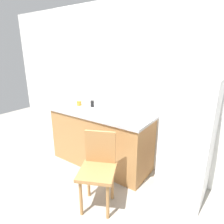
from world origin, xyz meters
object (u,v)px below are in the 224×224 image
refrigerator (188,141)px  dish_tray (131,119)px  chair (98,167)px  cup_orange (79,103)px  cup_white (70,102)px  cup_black (92,104)px

refrigerator → dish_tray: size_ratio=5.39×
chair → cup_orange: cup_orange is taller
chair → dish_tray: 0.75m
dish_tray → cup_white: cup_white is taller
chair → cup_white: bearing=123.2°
refrigerator → cup_black: bearing=175.7°
chair → cup_black: size_ratio=8.55×
dish_tray → cup_white: (-1.27, 0.12, 0.01)m
cup_black → cup_white: 0.44m
dish_tray → cup_orange: size_ratio=3.35×
chair → cup_white: 1.48m
chair → cup_orange: bearing=117.5°
refrigerator → cup_orange: (-1.80, 0.06, 0.17)m
chair → cup_black: 1.23m
refrigerator → chair: bearing=-137.1°
dish_tray → cup_white: bearing=174.5°
chair → dish_tray: (0.06, 0.63, 0.41)m
cup_white → refrigerator: bearing=-0.7°
dish_tray → cup_white: size_ratio=3.66×
chair → cup_black: (-0.78, 0.84, 0.44)m
cup_white → cup_orange: (0.19, 0.03, -0.00)m
cup_white → cup_black: bearing=12.2°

